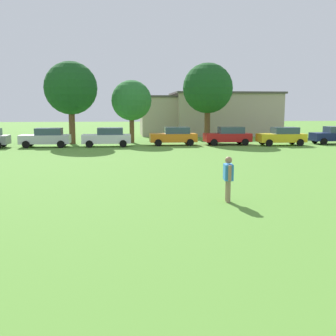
# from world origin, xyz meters

# --- Properties ---
(ground_plane) EXTENTS (160.00, 160.00, 0.00)m
(ground_plane) POSITION_xyz_m (0.00, 30.00, 0.00)
(ground_plane) COLOR #568C33
(adult_bystander) EXTENTS (0.36, 0.78, 1.65)m
(adult_bystander) POSITION_xyz_m (3.25, 15.57, 0.98)
(adult_bystander) COLOR #8C7259
(adult_bystander) RESTS_ON ground
(parked_car_silver_1) EXTENTS (4.30, 2.02, 1.68)m
(parked_car_silver_1) POSITION_xyz_m (-7.17, 38.18, 0.86)
(parked_car_silver_1) COLOR silver
(parked_car_silver_1) RESTS_ON ground
(parked_car_white_2) EXTENTS (4.30, 2.02, 1.68)m
(parked_car_white_2) POSITION_xyz_m (-1.81, 38.12, 0.86)
(parked_car_white_2) COLOR white
(parked_car_white_2) RESTS_ON ground
(parked_car_orange_3) EXTENTS (4.30, 2.02, 1.68)m
(parked_car_orange_3) POSITION_xyz_m (4.28, 38.80, 0.86)
(parked_car_orange_3) COLOR orange
(parked_car_orange_3) RESTS_ON ground
(parked_car_red_4) EXTENTS (4.30, 2.02, 1.68)m
(parked_car_red_4) POSITION_xyz_m (9.36, 38.54, 0.86)
(parked_car_red_4) COLOR red
(parked_car_red_4) RESTS_ON ground
(parked_car_yellow_5) EXTENTS (4.30, 2.02, 1.68)m
(parked_car_yellow_5) POSITION_xyz_m (14.18, 37.51, 0.86)
(parked_car_yellow_5) COLOR yellow
(parked_car_yellow_5) RESTS_ON ground
(parked_car_navy_6) EXTENTS (4.30, 2.02, 1.68)m
(parked_car_navy_6) POSITION_xyz_m (19.85, 38.44, 0.86)
(parked_car_navy_6) COLOR #141E4C
(parked_car_navy_6) RESTS_ON ground
(tree_left) EXTENTS (5.02, 5.02, 7.82)m
(tree_left) POSITION_xyz_m (-5.28, 41.43, 5.28)
(tree_left) COLOR brown
(tree_left) RESTS_ON ground
(tree_right) EXTENTS (3.95, 3.95, 6.15)m
(tree_right) POSITION_xyz_m (0.47, 42.02, 4.15)
(tree_right) COLOR brown
(tree_right) RESTS_ON ground
(tree_far_right) EXTENTS (5.17, 5.17, 8.06)m
(tree_far_right) POSITION_xyz_m (8.39, 43.45, 5.44)
(tree_far_right) COLOR brown
(tree_far_right) RESTS_ON ground
(house_left) EXTENTS (13.46, 9.01, 5.42)m
(house_left) POSITION_xyz_m (12.74, 53.62, 2.72)
(house_left) COLOR tan
(house_left) RESTS_ON ground
(house_right) EXTENTS (12.98, 6.63, 4.96)m
(house_right) POSITION_xyz_m (8.20, 53.62, 2.49)
(house_right) COLOR tan
(house_right) RESTS_ON ground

